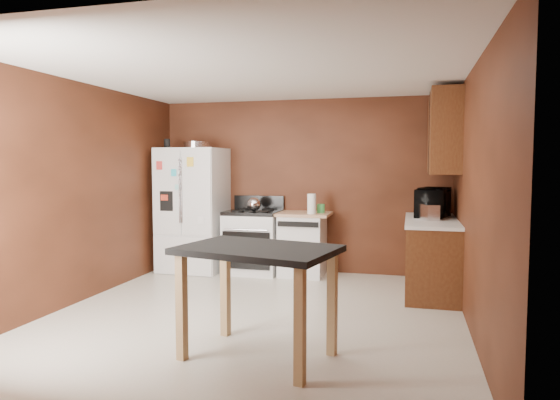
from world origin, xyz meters
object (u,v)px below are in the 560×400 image
at_px(roasting_pan, 197,145).
at_px(green_canister, 321,208).
at_px(gas_range, 253,241).
at_px(dishwasher, 303,243).
at_px(toaster, 429,212).
at_px(paper_towel, 312,204).
at_px(island, 258,264).
at_px(kettle, 254,204).
at_px(pen_cup, 167,144).
at_px(microwave, 433,204).
at_px(refrigerator, 193,210).

relative_size(roasting_pan, green_canister, 3.14).
height_order(gas_range, dishwasher, gas_range).
relative_size(green_canister, toaster, 0.48).
xyz_separation_m(paper_towel, green_canister, (0.10, 0.18, -0.08)).
bearing_deg(island, dishwasher, 95.24).
bearing_deg(kettle, gas_range, 116.82).
height_order(paper_towel, island, paper_towel).
xyz_separation_m(pen_cup, island, (2.24, -2.81, -1.10)).
distance_m(kettle, island, 3.10).
bearing_deg(pen_cup, dishwasher, 6.33).
distance_m(roasting_pan, island, 3.68).
bearing_deg(kettle, dishwasher, 6.89).
bearing_deg(toaster, microwave, 58.85).
distance_m(pen_cup, toaster, 3.77).
xyz_separation_m(pen_cup, paper_towel, (2.12, 0.07, -0.84)).
bearing_deg(toaster, gas_range, 144.62).
relative_size(pen_cup, island, 0.09).
height_order(paper_towel, microwave, microwave).
distance_m(roasting_pan, paper_towel, 1.92).
height_order(toaster, gas_range, gas_range).
xyz_separation_m(kettle, paper_towel, (0.85, -0.07, 0.03)).
height_order(paper_towel, toaster, paper_towel).
bearing_deg(gas_range, green_canister, 2.77).
relative_size(refrigerator, gas_range, 1.64).
relative_size(paper_towel, dishwasher, 0.31).
distance_m(microwave, island, 3.18).
height_order(kettle, microwave, microwave).
bearing_deg(dishwasher, pen_cup, -173.67).
height_order(microwave, gas_range, microwave).
relative_size(roasting_pan, refrigerator, 0.21).
bearing_deg(microwave, pen_cup, 105.74).
xyz_separation_m(kettle, microwave, (2.43, -0.14, 0.07)).
relative_size(kettle, island, 0.14).
bearing_deg(microwave, roasting_pan, 102.59).
bearing_deg(paper_towel, island, -87.61).
relative_size(paper_towel, toaster, 1.08).
bearing_deg(refrigerator, paper_towel, -2.16).
xyz_separation_m(kettle, island, (0.97, -2.94, -0.23)).
bearing_deg(dishwasher, gas_range, -178.06).
distance_m(paper_towel, toaster, 1.58).
relative_size(roasting_pan, paper_towel, 1.40).
distance_m(kettle, microwave, 2.43).
distance_m(pen_cup, microwave, 3.79).
relative_size(dishwasher, island, 0.65).
xyz_separation_m(paper_towel, dishwasher, (-0.16, 0.15, -0.57)).
height_order(refrigerator, gas_range, refrigerator).
bearing_deg(green_canister, roasting_pan, -178.19).
bearing_deg(island, kettle, 108.22).
height_order(roasting_pan, microwave, roasting_pan).
bearing_deg(pen_cup, roasting_pan, 25.36).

